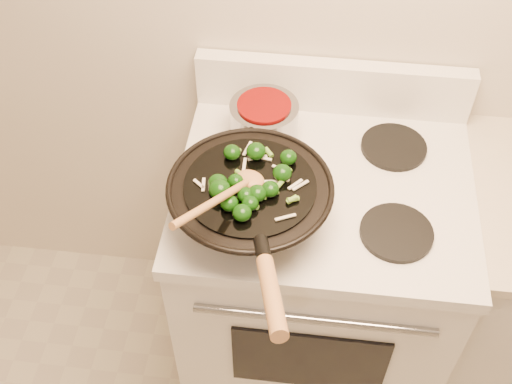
# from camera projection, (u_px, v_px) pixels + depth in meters

# --- Properties ---
(stove) EXTENTS (0.78, 0.67, 1.08)m
(stove) POSITION_uv_depth(u_px,v_px,m) (314.00, 278.00, 2.02)
(stove) COLOR white
(stove) RESTS_ON ground
(wok) EXTENTS (0.40, 0.65, 0.24)m
(wok) POSITION_uv_depth(u_px,v_px,m) (250.00, 201.00, 1.53)
(wok) COLOR black
(wok) RESTS_ON stove
(stirfry) EXTENTS (0.27, 0.26, 0.05)m
(stirfry) POSITION_uv_depth(u_px,v_px,m) (247.00, 182.00, 1.48)
(stirfry) COLOR #0D3408
(stirfry) RESTS_ON wok
(wooden_spoon) EXTENTS (0.18, 0.30, 0.13)m
(wooden_spoon) POSITION_uv_depth(u_px,v_px,m) (230.00, 192.00, 1.43)
(wooden_spoon) COLOR #AD7544
(wooden_spoon) RESTS_ON wok
(saucepan) EXTENTS (0.19, 0.30, 0.11)m
(saucepan) POSITION_uv_depth(u_px,v_px,m) (264.00, 120.00, 1.74)
(saucepan) COLOR gray
(saucepan) RESTS_ON stove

